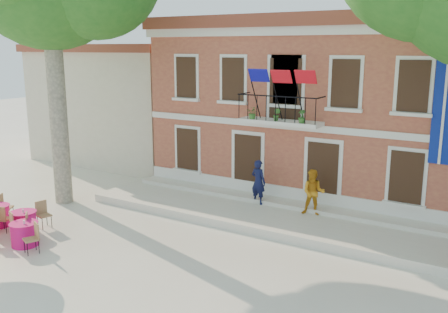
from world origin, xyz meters
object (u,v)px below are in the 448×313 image
at_px(pedestrian_navy, 258,182).
at_px(pedestrian_orange, 313,192).
at_px(cafe_table_0, 24,221).
at_px(cafe_table_1, 25,233).

xyz_separation_m(pedestrian_navy, pedestrian_orange, (2.31, -0.14, -0.03)).
bearing_deg(pedestrian_navy, cafe_table_0, 58.08).
bearing_deg(pedestrian_orange, cafe_table_1, -151.55).
bearing_deg(pedestrian_orange, cafe_table_0, -158.16).
height_order(pedestrian_orange, cafe_table_1, pedestrian_orange).
xyz_separation_m(cafe_table_0, cafe_table_1, (0.96, -0.69, -0.01)).
height_order(cafe_table_0, cafe_table_1, same).
relative_size(cafe_table_0, cafe_table_1, 0.95).
bearing_deg(cafe_table_0, pedestrian_navy, 47.85).
relative_size(pedestrian_orange, cafe_table_1, 0.87).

